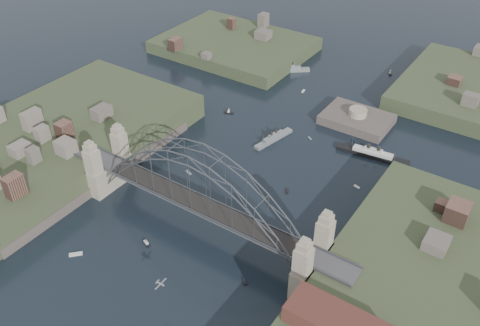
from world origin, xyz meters
name	(u,v)px	position (x,y,z in m)	size (l,w,h in m)	color
ground	(201,229)	(0.00, 0.00, 0.00)	(500.00, 500.00, 0.00)	black
bridge	(198,192)	(0.00, 0.00, 12.32)	(84.00, 13.80, 24.60)	#4D4C4F
shore_west	(51,151)	(-57.32, 0.00, 1.97)	(50.50, 90.00, 12.00)	#394629
headland_nw	(235,50)	(-55.00, 95.00, 0.50)	(60.00, 45.00, 9.00)	#394629
fort_island	(356,124)	(12.00, 70.00, -0.34)	(22.00, 16.00, 9.40)	#50463F
wharf_shed	(338,324)	(44.00, -14.00, 10.00)	(20.00, 8.00, 4.00)	#592D26
naval_cruiser_near	(274,138)	(-5.67, 45.50, 0.73)	(5.36, 15.78, 4.71)	gray
naval_cruiser_far	(289,70)	(-25.86, 90.93, 0.85)	(13.97, 11.74, 5.43)	gray
ocean_liner	(372,154)	(23.98, 54.67, 0.84)	(22.29, 5.62, 5.42)	black
aeroplane	(160,283)	(8.06, -23.88, 7.38)	(1.90, 3.59, 0.52)	#A2A4A9
small_boat_a	(188,173)	(-17.35, 16.64, 0.15)	(2.47, 1.52, 0.45)	white
small_boat_b	(287,191)	(10.82, 25.48, 0.15)	(1.40, 2.09, 0.45)	white
small_boat_c	(146,243)	(-7.86, -11.82, 0.28)	(2.72, 1.73, 1.43)	white
small_boat_d	(357,187)	(26.25, 38.17, 0.15)	(1.97, 1.07, 0.45)	white
small_boat_e	(229,111)	(-27.25, 51.27, 0.71)	(3.45, 1.96, 2.38)	white
small_boat_f	(310,138)	(3.48, 52.76, 0.15)	(1.63, 1.30, 0.45)	white
small_boat_h	(303,91)	(-13.37, 79.46, 0.15)	(1.09, 2.34, 0.45)	white
small_boat_i	(334,247)	(31.19, 13.14, 0.15)	(2.19, 2.12, 0.45)	white
small_boat_j	(76,254)	(-19.52, -24.12, 0.15)	(2.93, 3.00, 0.45)	white
small_boat_k	(390,72)	(8.10, 110.95, 0.91)	(1.96, 2.09, 2.38)	white
small_boat_l	(165,120)	(-42.37, 35.17, 0.15)	(2.35, 2.11, 0.45)	white
small_boat_m	(245,282)	(19.13, -8.38, 0.15)	(1.92, 1.59, 0.45)	white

